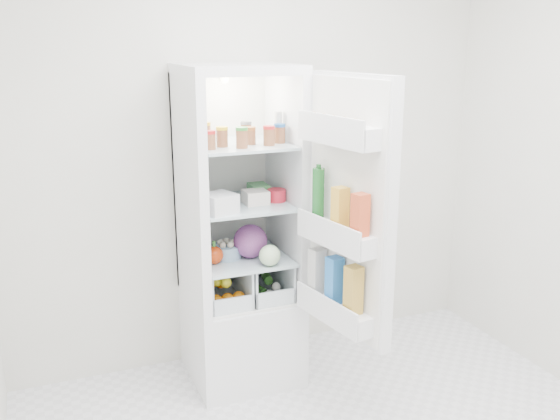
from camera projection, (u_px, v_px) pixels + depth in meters
name	position (u px, v px, depth m)	size (l,w,h in m)	color
room_walls	(391.00, 133.00, 2.30)	(3.02, 3.02, 2.61)	beige
refrigerator	(238.00, 266.00, 3.59)	(0.60, 0.60, 1.80)	white
shelf_low	(241.00, 257.00, 3.51)	(0.49, 0.53, 0.01)	silver
shelf_mid	(240.00, 204.00, 3.43)	(0.49, 0.53, 0.01)	silver
shelf_top	(239.00, 144.00, 3.34)	(0.49, 0.53, 0.01)	silver
crisper_left	(221.00, 281.00, 3.50)	(0.23, 0.46, 0.22)	silver
crisper_right	(262.00, 275.00, 3.59)	(0.23, 0.46, 0.22)	silver
condiment_jars	(241.00, 137.00, 3.27)	(0.46, 0.34, 0.08)	#B21919
squeeze_bottle	(278.00, 126.00, 3.37)	(0.05, 0.05, 0.16)	silver
tub_white	(219.00, 203.00, 3.21)	(0.16, 0.16, 0.10)	silver
tub_cream	(255.00, 197.00, 3.39)	(0.13, 0.13, 0.07)	silver
tin_red	(277.00, 195.00, 3.44)	(0.10, 0.10, 0.07)	red
tub_green	(259.00, 191.00, 3.52)	(0.10, 0.14, 0.08)	#3E8948
red_cabbage	(250.00, 241.00, 3.46)	(0.19, 0.19, 0.19)	#5C1F56
bell_pepper	(214.00, 255.00, 3.37)	(0.10, 0.10, 0.10)	red
mushroom_bowl	(227.00, 252.00, 3.46)	(0.16, 0.16, 0.07)	#88ABCC
salad_bag	(270.00, 255.00, 3.34)	(0.12, 0.12, 0.12)	#B7D8A2
citrus_pile	(222.00, 289.00, 3.45)	(0.20, 0.24, 0.16)	orange
veg_pile	(263.00, 283.00, 3.60)	(0.16, 0.30, 0.10)	#24501A
fridge_door	(346.00, 216.00, 3.04)	(0.26, 0.60, 1.30)	white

